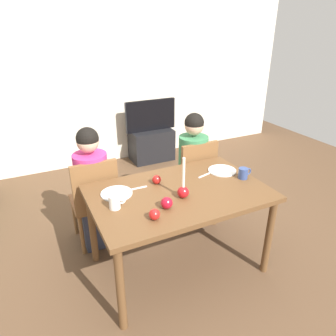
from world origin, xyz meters
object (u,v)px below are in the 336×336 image
(person_left_child, at_px, (93,191))
(tv_stand, at_px, (151,145))
(candle_centerpiece, at_px, (183,189))
(mug_left, at_px, (115,202))
(mug_right, at_px, (243,173))
(chair_right, at_px, (194,175))
(chair_left, at_px, (95,198))
(apple_by_left_plate, at_px, (154,214))
(plate_right, at_px, (222,171))
(tv, at_px, (151,115))
(person_right_child, at_px, (193,169))
(dining_table, at_px, (179,200))
(plate_left, at_px, (117,193))
(apple_by_right_mug, at_px, (157,180))
(apple_near_candle, at_px, (167,203))

(person_left_child, distance_m, tv_stand, 2.13)
(candle_centerpiece, bearing_deg, mug_left, 171.21)
(mug_right, bearing_deg, tv_stand, 86.69)
(chair_right, xyz_separation_m, person_left_child, (-1.05, 0.03, 0.06))
(chair_left, xyz_separation_m, chair_right, (1.05, 0.00, 0.00))
(person_left_child, xyz_separation_m, apple_by_left_plate, (0.22, -0.91, 0.22))
(plate_right, bearing_deg, chair_left, 157.12)
(tv, xyz_separation_m, candle_centerpiece, (-0.76, -2.40, 0.11))
(person_right_child, distance_m, mug_right, 0.72)
(dining_table, distance_m, person_left_child, 0.85)
(chair_left, xyz_separation_m, person_right_child, (1.05, 0.03, 0.06))
(dining_table, relative_size, plate_left, 5.69)
(person_right_child, bearing_deg, dining_table, -128.14)
(plate_left, bearing_deg, apple_by_left_plate, -74.00)
(candle_centerpiece, distance_m, plate_left, 0.52)
(chair_left, relative_size, apple_by_right_mug, 11.97)
(candle_centerpiece, xyz_separation_m, apple_by_right_mug, (-0.09, 0.29, -0.03))
(person_right_child, distance_m, plate_right, 0.52)
(dining_table, height_order, mug_left, mug_left)
(tv, xyz_separation_m, apple_by_left_plate, (-1.07, -2.57, 0.08))
(candle_centerpiece, relative_size, apple_by_left_plate, 4.24)
(candle_centerpiece, bearing_deg, chair_right, 53.58)
(mug_left, bearing_deg, apple_near_candle, -26.24)
(mug_right, height_order, apple_near_candle, mug_right)
(chair_right, height_order, apple_by_left_plate, chair_right)
(mug_right, bearing_deg, plate_right, 112.79)
(dining_table, relative_size, apple_near_candle, 16.06)
(dining_table, distance_m, plate_right, 0.55)
(plate_left, bearing_deg, candle_centerpiece, -31.44)
(plate_left, relative_size, apple_by_right_mug, 3.27)
(chair_left, bearing_deg, apple_by_right_mug, -42.92)
(tv, height_order, apple_by_right_mug, tv)
(chair_right, bearing_deg, dining_table, -129.60)
(chair_right, relative_size, plate_right, 3.60)
(chair_left, relative_size, apple_near_candle, 10.32)
(person_left_child, height_order, mug_right, person_left_child)
(person_right_child, height_order, plate_left, person_right_child)
(candle_centerpiece, distance_m, apple_by_left_plate, 0.36)
(dining_table, height_order, tv_stand, dining_table)
(person_right_child, height_order, apple_near_candle, person_right_child)
(dining_table, distance_m, apple_by_right_mug, 0.25)
(dining_table, distance_m, chair_left, 0.83)
(apple_by_right_mug, bearing_deg, person_right_child, 36.02)
(tv, bearing_deg, plate_right, -95.76)
(person_left_child, bearing_deg, plate_right, -24.34)
(plate_right, xyz_separation_m, apple_by_right_mug, (-0.63, 0.04, 0.03))
(person_left_child, relative_size, tv, 1.48)
(mug_left, bearing_deg, apple_by_right_mug, 27.00)
(plate_right, xyz_separation_m, mug_right, (0.08, -0.19, 0.04))
(chair_right, relative_size, candle_centerpiece, 2.74)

